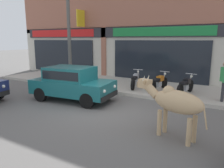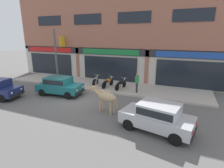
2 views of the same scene
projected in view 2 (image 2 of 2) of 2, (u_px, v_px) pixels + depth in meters
name	position (u px, v px, depth m)	size (l,w,h in m)	color
ground_plane	(78.00, 100.00, 13.08)	(90.00, 90.00, 0.00)	#605E5B
sidewalk	(102.00, 85.00, 16.69)	(19.00, 3.79, 0.15)	#B7AFA3
shop_building	(110.00, 32.00, 17.29)	(23.00, 1.40, 10.35)	#9E604C
cow	(106.00, 96.00, 10.79)	(2.09, 0.96, 1.61)	tan
car_0	(59.00, 85.00, 13.95)	(3.73, 1.94, 1.46)	black
car_1	(157.00, 116.00, 8.61)	(3.81, 2.24, 1.46)	black
motorcycle_0	(95.00, 81.00, 16.15)	(0.63, 1.79, 0.88)	black
motorcycle_1	(108.00, 83.00, 15.68)	(0.56, 1.81, 0.88)	black
motorcycle_2	(121.00, 85.00, 15.10)	(0.59, 1.80, 0.88)	black
pedestrian	(137.00, 81.00, 13.97)	(0.32, 0.50, 1.60)	#2D2D33
utility_pole	(56.00, 57.00, 16.00)	(0.18, 0.18, 5.09)	#595651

